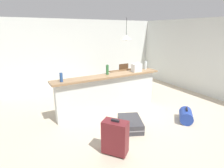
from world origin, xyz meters
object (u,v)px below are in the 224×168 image
duffel_bag_blue (186,116)px  bottle_clear (146,65)px  dining_chair_near_partition (133,81)px  pendant_lamp (126,37)px  bottle_green (107,70)px  bottle_blue (61,77)px  dining_table (128,74)px  grocery_bag (137,68)px  suitcase_flat_charcoal (130,124)px  suitcase_upright_maroon (115,137)px  dining_chair_far_side (122,74)px

duffel_bag_blue → bottle_clear: bearing=92.1°
dining_chair_near_partition → pendant_lamp: pendant_lamp is taller
duffel_bag_blue → bottle_green: bearing=131.6°
bottle_blue → dining_table: bottle_blue is taller
grocery_bag → suitcase_flat_charcoal: size_ratio=0.29×
duffel_bag_blue → suitcase_upright_maroon: bearing=-175.0°
bottle_blue → duffel_bag_blue: size_ratio=0.37×
bottle_blue → pendant_lamp: 2.89m
pendant_lamp → suitcase_upright_maroon: size_ratio=1.08×
bottle_green → dining_table: size_ratio=0.23×
dining_chair_far_side → suitcase_flat_charcoal: (-1.46, -2.64, -0.41)m
suitcase_upright_maroon → duffel_bag_blue: (2.08, 0.18, -0.18)m
grocery_bag → pendant_lamp: (0.44, 1.19, 0.77)m
bottle_blue → suitcase_flat_charcoal: size_ratio=0.23×
dining_chair_near_partition → pendant_lamp: bearing=85.7°
bottle_blue → grocery_bag: size_ratio=0.79×
bottle_green → suitcase_upright_maroon: size_ratio=0.37×
suitcase_upright_maroon → pendant_lamp: bearing=53.5°
grocery_bag → suitcase_flat_charcoal: 1.65m
bottle_clear → dining_chair_near_partition: bottle_clear is taller
grocery_bag → suitcase_upright_maroon: (-1.60, -1.56, -0.79)m
pendant_lamp → suitcase_upright_maroon: (-2.04, -2.75, -1.56)m
bottle_blue → bottle_clear: 2.51m
dining_chair_far_side → duffel_bag_blue: (-0.11, -3.04, -0.36)m
dining_chair_near_partition → bottle_clear: bearing=-86.8°
dining_chair_far_side → pendant_lamp: (-0.16, -0.47, 1.38)m
bottle_green → suitcase_flat_charcoal: size_ratio=0.28×
bottle_blue → suitcase_upright_maroon: bottle_blue is taller
dining_chair_near_partition → pendant_lamp: (0.04, 0.53, 1.38)m
bottle_clear → pendant_lamp: size_ratio=0.33×
bottle_blue → dining_table: bearing=24.0°
grocery_bag → suitcase_upright_maroon: grocery_bag is taller
grocery_bag → dining_chair_far_side: 1.87m
grocery_bag → dining_table: 1.35m
grocery_bag → bottle_clear: bearing=17.4°
dining_chair_far_side → suitcase_upright_maroon: bearing=-124.3°
dining_table → pendant_lamp: bearing=153.3°
grocery_bag → suitcase_flat_charcoal: (-0.86, -0.97, -1.01)m
bottle_blue → bottle_clear: bottle_clear is taller
dining_chair_near_partition → suitcase_upright_maroon: size_ratio=1.39×
dining_chair_far_side → pendant_lamp: pendant_lamp is taller
bottle_green → duffel_bag_blue: bearing=-48.4°
pendant_lamp → duffel_bag_blue: pendant_lamp is taller
suitcase_flat_charcoal → duffel_bag_blue: duffel_bag_blue is taller
grocery_bag → dining_table: (0.51, 1.15, -0.48)m
bottle_green → pendant_lamp: size_ratio=0.35×
bottle_blue → dining_chair_near_partition: bearing=15.0°
bottle_blue → bottle_green: (1.23, 0.12, 0.02)m
bottle_clear → dining_chair_near_partition: (-0.03, 0.53, -0.62)m
pendant_lamp → suitcase_flat_charcoal: 3.09m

